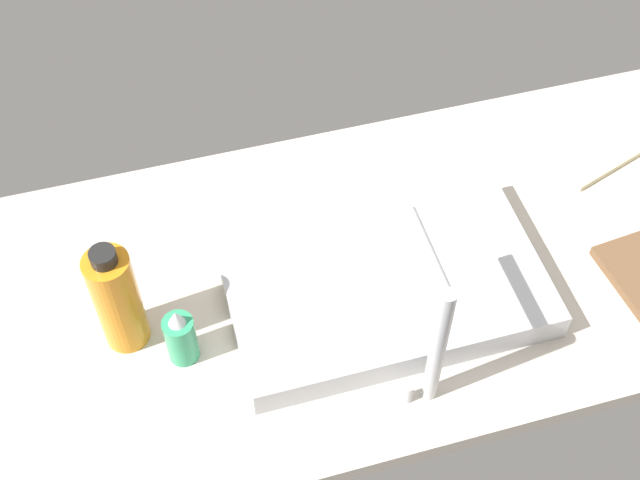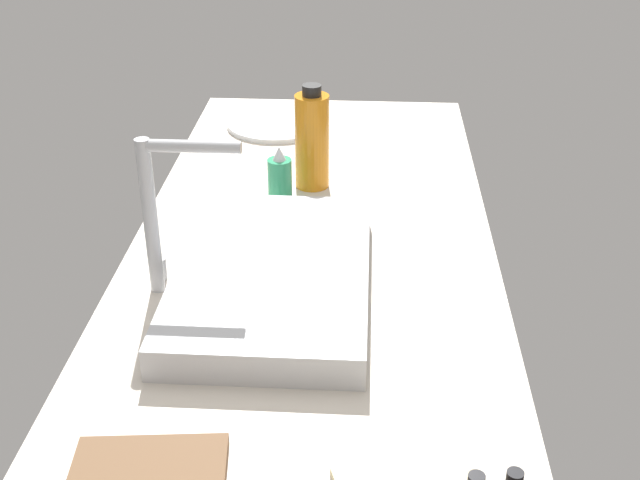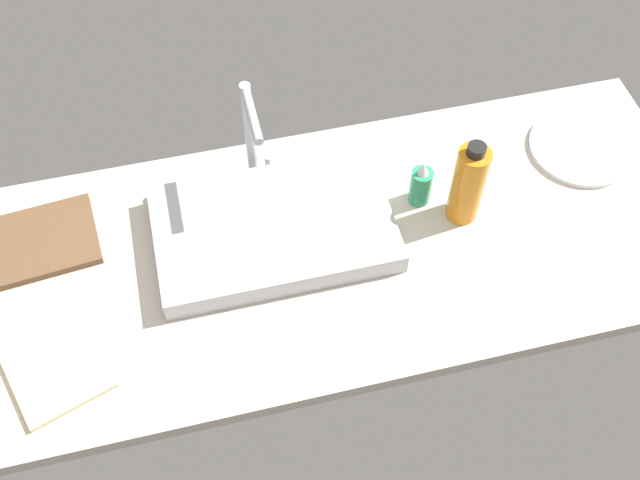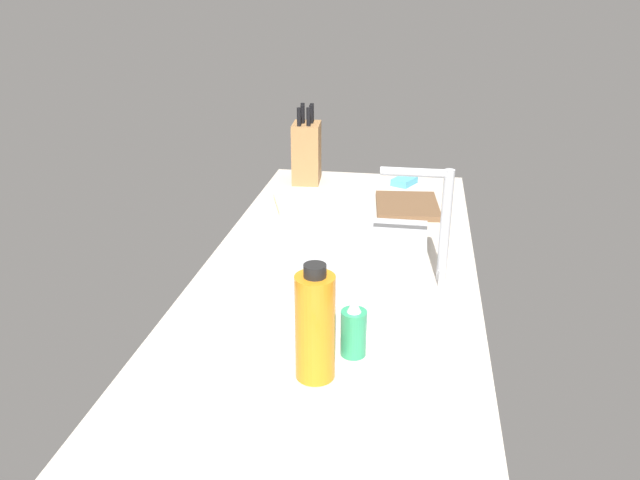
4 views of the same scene
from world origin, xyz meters
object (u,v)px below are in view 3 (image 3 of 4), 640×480
at_px(dish_towel, 59,373).
at_px(water_bottle, 468,184).
at_px(sink_basin, 274,229).
at_px(dinner_plate, 581,148).
at_px(cutting_board, 42,241).
at_px(faucet, 251,128).
at_px(soap_bottle, 421,185).

bearing_deg(dish_towel, water_bottle, 12.03).
height_order(sink_basin, dinner_plate, sink_basin).
bearing_deg(sink_basin, dinner_plate, 5.83).
height_order(cutting_board, water_bottle, water_bottle).
relative_size(water_bottle, dinner_plate, 0.90).
xyz_separation_m(dinner_plate, dish_towel, (-1.24, -0.31, 0.00)).
xyz_separation_m(sink_basin, faucet, (-0.01, 0.17, 0.14)).
bearing_deg(dish_towel, cutting_board, 93.84).
relative_size(cutting_board, dinner_plate, 0.94).
distance_m(faucet, water_bottle, 0.48).
distance_m(soap_bottle, water_bottle, 0.11).
xyz_separation_m(faucet, soap_bottle, (0.35, -0.15, -0.11)).
bearing_deg(faucet, water_bottle, -26.07).
bearing_deg(dish_towel, dinner_plate, 13.81).
height_order(sink_basin, dish_towel, sink_basin).
bearing_deg(soap_bottle, dinner_plate, 7.24).
distance_m(sink_basin, water_bottle, 0.43).
height_order(faucet, soap_bottle, faucet).
bearing_deg(dish_towel, soap_bottle, 17.10).
xyz_separation_m(faucet, water_bottle, (0.43, -0.21, -0.06)).
relative_size(cutting_board, dish_towel, 1.32).
height_order(sink_basin, faucet, faucet).
xyz_separation_m(water_bottle, dinner_plate, (0.35, 0.11, -0.10)).
relative_size(soap_bottle, dish_towel, 0.68).
bearing_deg(sink_basin, cutting_board, 168.81).
bearing_deg(dinner_plate, faucet, 172.92).
distance_m(water_bottle, dish_towel, 0.92).
distance_m(sink_basin, dish_towel, 0.53).
bearing_deg(water_bottle, cutting_board, 171.70).
height_order(faucet, water_bottle, faucet).
relative_size(sink_basin, water_bottle, 2.32).
relative_size(faucet, dinner_plate, 1.10).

